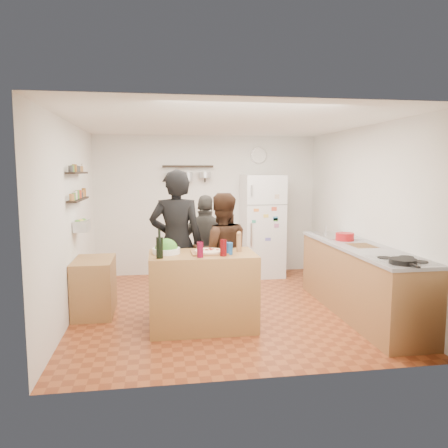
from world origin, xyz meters
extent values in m
plane|color=brown|center=(0.00, 0.00, 0.00)|extent=(4.20, 4.20, 0.00)
plane|color=white|center=(0.00, 0.00, 2.50)|extent=(4.20, 4.20, 0.00)
plane|color=silver|center=(0.00, 2.10, 1.25)|extent=(4.00, 0.00, 4.00)
plane|color=silver|center=(-2.00, 0.00, 1.25)|extent=(0.00, 4.20, 4.20)
plane|color=silver|center=(2.00, 0.00, 1.25)|extent=(0.00, 4.20, 4.20)
cube|color=olive|center=(-0.39, -0.73, 0.46)|extent=(1.25, 0.72, 0.91)
cube|color=brown|center=(-0.31, -0.75, 0.92)|extent=(0.42, 0.34, 0.02)
cylinder|color=beige|center=(-0.31, -0.75, 0.94)|extent=(0.34, 0.34, 0.02)
cylinder|color=white|center=(-0.81, -0.68, 0.94)|extent=(0.32, 0.32, 0.06)
cylinder|color=black|center=(-0.89, -0.95, 1.03)|extent=(0.08, 0.08, 0.24)
cylinder|color=#5D081F|center=(-0.44, -0.97, 1.00)|extent=(0.07, 0.07, 0.17)
cylinder|color=#51060A|center=(-0.17, -0.93, 1.00)|extent=(0.08, 0.08, 0.19)
cylinder|color=#95673E|center=(0.06, -0.68, 1.01)|extent=(0.06, 0.06, 0.19)
cylinder|color=navy|center=(-0.09, -0.85, 0.98)|extent=(0.09, 0.09, 0.14)
imported|color=black|center=(-0.67, -0.17, 0.95)|extent=(0.72, 0.50, 1.90)
imported|color=black|center=(-0.09, -0.23, 0.80)|extent=(0.78, 0.61, 1.60)
imported|color=#302D2A|center=(-0.22, 0.33, 0.77)|extent=(0.97, 0.62, 1.54)
cube|color=#9E7042|center=(1.70, -0.55, 0.45)|extent=(0.63, 2.63, 0.90)
cube|color=white|center=(1.70, -1.50, 0.91)|extent=(0.60, 0.62, 0.02)
cylinder|color=black|center=(1.60, -1.68, 0.95)|extent=(0.28, 0.28, 0.05)
cube|color=silver|center=(1.70, 0.30, 0.92)|extent=(0.50, 0.80, 0.03)
cube|color=brown|center=(1.70, -0.57, 0.91)|extent=(0.30, 0.40, 0.02)
cylinder|color=#A21217|center=(1.65, -0.15, 0.97)|extent=(0.25, 0.25, 0.10)
cube|color=white|center=(0.95, 1.75, 0.90)|extent=(0.70, 0.68, 1.80)
cylinder|color=silver|center=(0.95, 2.08, 2.15)|extent=(0.30, 0.03, 0.30)
cube|color=black|center=(-1.93, 0.20, 1.50)|extent=(0.12, 1.00, 0.02)
cube|color=black|center=(-1.93, 0.20, 1.85)|extent=(0.12, 1.00, 0.02)
cube|color=silver|center=(-1.90, 0.20, 1.15)|extent=(0.18, 0.35, 0.14)
cube|color=#A87E46|center=(-1.74, 0.00, 0.36)|extent=(0.50, 0.80, 0.73)
cube|color=black|center=(-0.35, 2.00, 1.95)|extent=(0.90, 0.04, 0.04)
camera|label=1|loc=(-0.91, -5.77, 1.89)|focal=35.00mm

